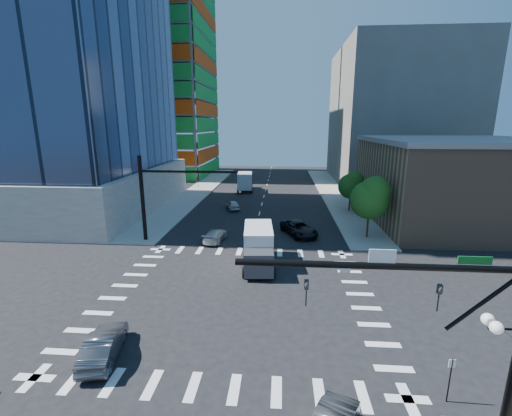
{
  "coord_description": "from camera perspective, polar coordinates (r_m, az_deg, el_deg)",
  "views": [
    {
      "loc": [
        3.07,
        -22.6,
        12.23
      ],
      "look_at": [
        0.74,
        8.0,
        4.72
      ],
      "focal_mm": 24.0,
      "sensor_mm": 36.0,
      "label": 1
    }
  ],
  "objects": [
    {
      "name": "car_sb_mid",
      "position": [
        50.52,
        -3.88,
        0.49
      ],
      "size": [
        2.79,
        4.25,
        1.34
      ],
      "primitive_type": "imported",
      "rotation": [
        0.0,
        0.0,
        3.47
      ],
      "color": "#A7AAAF",
      "rests_on": "ground"
    },
    {
      "name": "tree_south",
      "position": [
        38.48,
        18.66,
        1.72
      ],
      "size": [
        4.16,
        4.16,
        6.82
      ],
      "color": "#382316",
      "rests_on": "sidewalk_ne"
    },
    {
      "name": "car_nb_far",
      "position": [
        39.13,
        7.18,
        -3.37
      ],
      "size": [
        4.67,
        6.19,
        1.56
      ],
      "primitive_type": "imported",
      "rotation": [
        0.0,
        0.0,
        0.42
      ],
      "color": "black",
      "rests_on": "ground"
    },
    {
      "name": "no_parking_sign",
      "position": [
        18.99,
        29.65,
        -23.1
      ],
      "size": [
        0.3,
        0.06,
        2.2
      ],
      "color": "black",
      "rests_on": "ground"
    },
    {
      "name": "signal_mast_nw",
      "position": [
        37.13,
        -16.34,
        2.74
      ],
      "size": [
        10.2,
        0.4,
        9.0
      ],
      "color": "black",
      "rests_on": "sidewalk_nw"
    },
    {
      "name": "signal_mast_se",
      "position": [
        15.23,
        35.06,
        -17.26
      ],
      "size": [
        10.51,
        2.48,
        9.0
      ],
      "color": "black",
      "rests_on": "sidewalk_se"
    },
    {
      "name": "car_sb_near",
      "position": [
        37.16,
        -6.81,
        -4.51
      ],
      "size": [
        2.23,
        4.62,
        1.29
      ],
      "primitive_type": "imported",
      "rotation": [
        0.0,
        0.0,
        3.05
      ],
      "color": "silver",
      "rests_on": "ground"
    },
    {
      "name": "box_truck_near",
      "position": [
        30.27,
        0.42,
        -7.07
      ],
      "size": [
        3.2,
        6.52,
        3.32
      ],
      "rotation": [
        0.0,
        0.0,
        0.08
      ],
      "color": "black",
      "rests_on": "ground"
    },
    {
      "name": "bg_building_ne",
      "position": [
        81.22,
        22.19,
        14.02
      ],
      "size": [
        24.0,
        30.0,
        28.0
      ],
      "primitive_type": "cube",
      "color": "#645F5A",
      "rests_on": "ground"
    },
    {
      "name": "construction_building",
      "position": [
        90.71,
        -16.45,
        21.07
      ],
      "size": [
        25.16,
        34.5,
        70.6
      ],
      "color": "slate",
      "rests_on": "ground"
    },
    {
      "name": "tree_north",
      "position": [
        50.17,
        15.67,
        3.78
      ],
      "size": [
        3.54,
        3.52,
        5.78
      ],
      "color": "#382316",
      "rests_on": "sidewalk_ne"
    },
    {
      "name": "road_markings",
      "position": [
        25.87,
        -3.07,
        -14.46
      ],
      "size": [
        20.0,
        20.0,
        0.01
      ],
      "primitive_type": "cube",
      "color": "silver",
      "rests_on": "ground"
    },
    {
      "name": "sidewalk_nw",
      "position": [
        65.64,
        -9.45,
        2.89
      ],
      "size": [
        5.0,
        60.0,
        0.15
      ],
      "primitive_type": "cube",
      "color": "gray",
      "rests_on": "ground"
    },
    {
      "name": "ground",
      "position": [
        25.88,
        -3.07,
        -14.47
      ],
      "size": [
        160.0,
        160.0,
        0.0
      ],
      "primitive_type": "plane",
      "color": "black",
      "rests_on": "ground"
    },
    {
      "name": "commercial_building",
      "position": [
        50.18,
        30.3,
        3.95
      ],
      "size": [
        20.5,
        22.5,
        10.6
      ],
      "color": "#8B6950",
      "rests_on": "ground"
    },
    {
      "name": "car_sb_cross",
      "position": [
        21.38,
        -24.06,
        -20.13
      ],
      "size": [
        2.36,
        4.61,
        1.45
      ],
      "primitive_type": "imported",
      "rotation": [
        0.0,
        0.0,
        3.34
      ],
      "color": "#4B4B50",
      "rests_on": "ground"
    },
    {
      "name": "sidewalk_ne",
      "position": [
        64.46,
        12.71,
        2.54
      ],
      "size": [
        5.0,
        60.0,
        0.15
      ],
      "primitive_type": "cube",
      "color": "gray",
      "rests_on": "ground"
    },
    {
      "name": "box_truck_far",
      "position": [
        65.18,
        -1.84,
        4.29
      ],
      "size": [
        3.33,
        6.78,
        3.45
      ],
      "rotation": [
        0.0,
        0.0,
        3.22
      ],
      "color": "black",
      "rests_on": "ground"
    }
  ]
}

